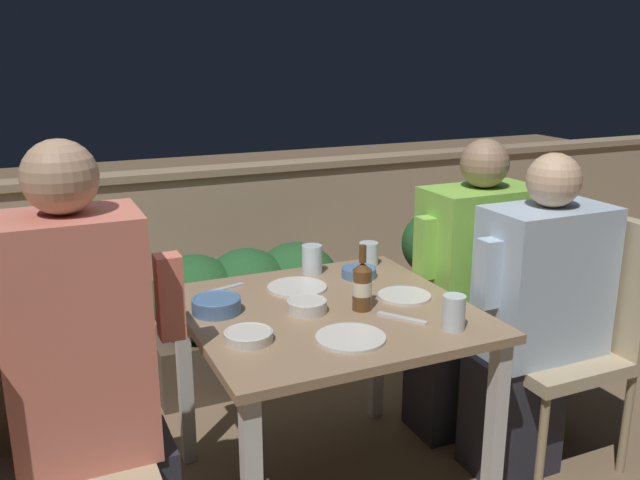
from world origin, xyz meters
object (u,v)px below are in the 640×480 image
(person_green_blouse, at_px, (469,290))
(beer_bottle, at_px, (362,285))
(chair_right_near, at_px, (577,317))
(chair_right_far, at_px, (511,291))
(chair_left_near, at_px, (14,433))
(chair_left_far, at_px, (33,381))
(person_coral_top, at_px, (93,380))
(person_blue_shirt, at_px, (533,318))
(potted_plant, at_px, (440,264))

(person_green_blouse, relative_size, beer_bottle, 5.46)
(chair_right_near, relative_size, chair_right_far, 1.00)
(chair_left_near, relative_size, chair_left_far, 1.00)
(beer_bottle, bearing_deg, person_coral_top, -174.13)
(chair_left_far, distance_m, person_blue_shirt, 1.70)
(person_coral_top, relative_size, potted_plant, 1.75)
(person_coral_top, height_order, chair_left_far, person_coral_top)
(person_green_blouse, bearing_deg, chair_left_near, -169.05)
(chair_right_far, bearing_deg, beer_bottle, -163.96)
(chair_right_near, distance_m, chair_right_far, 0.33)
(person_coral_top, relative_size, person_green_blouse, 1.10)
(beer_bottle, xyz_separation_m, potted_plant, (0.94, 0.92, -0.32))
(person_coral_top, xyz_separation_m, chair_right_near, (1.74, -0.00, -0.11))
(chair_left_near, relative_size, potted_plant, 1.26)
(chair_left_near, bearing_deg, person_blue_shirt, -0.09)
(chair_left_far, bearing_deg, person_blue_shirt, -10.03)
(chair_left_near, distance_m, chair_left_far, 0.30)
(chair_left_near, height_order, chair_left_far, same)
(beer_bottle, height_order, potted_plant, beer_bottle)
(chair_left_far, height_order, person_blue_shirt, person_blue_shirt)
(chair_right_near, height_order, person_green_blouse, person_green_blouse)
(person_coral_top, xyz_separation_m, person_green_blouse, (1.48, 0.33, -0.07))
(beer_bottle, bearing_deg, chair_left_far, 168.65)
(person_coral_top, xyz_separation_m, potted_plant, (1.81, 1.01, -0.21))
(chair_right_far, distance_m, potted_plant, 0.70)
(chair_right_far, height_order, beer_bottle, chair_right_far)
(person_green_blouse, height_order, beer_bottle, person_green_blouse)
(potted_plant, bearing_deg, chair_right_far, -99.59)
(chair_left_near, bearing_deg, person_coral_top, 0.00)
(person_blue_shirt, distance_m, person_green_blouse, 0.33)
(chair_right_near, bearing_deg, chair_left_near, 179.92)
(chair_left_far, relative_size, chair_right_far, 1.00)
(person_coral_top, distance_m, chair_left_far, 0.35)
(chair_right_near, distance_m, potted_plant, 1.02)
(chair_left_near, distance_m, potted_plant, 2.26)
(chair_left_far, bearing_deg, person_coral_top, -62.42)
(person_coral_top, height_order, chair_right_far, person_coral_top)
(beer_bottle, bearing_deg, person_green_blouse, 21.16)
(chair_right_far, relative_size, person_green_blouse, 0.79)
(beer_bottle, relative_size, potted_plant, 0.29)
(chair_left_near, distance_m, beer_bottle, 1.10)
(chair_right_near, relative_size, potted_plant, 1.26)
(chair_left_near, distance_m, person_blue_shirt, 1.73)
(chair_left_far, distance_m, beer_bottle, 1.07)
(chair_right_far, xyz_separation_m, beer_bottle, (-0.83, -0.24, 0.23))
(person_blue_shirt, bearing_deg, chair_left_near, 179.91)
(chair_right_near, relative_size, person_blue_shirt, 0.80)
(chair_right_far, bearing_deg, person_green_blouse, -180.00)
(person_blue_shirt, bearing_deg, person_coral_top, 179.90)
(person_green_blouse, bearing_deg, person_coral_top, -167.55)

